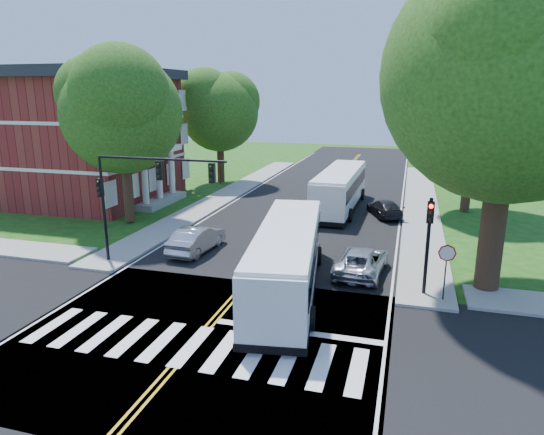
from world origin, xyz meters
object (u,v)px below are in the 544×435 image
(bus_follow, at_px, (340,189))
(suv, at_px, (361,261))
(bus_lead, at_px, (287,258))
(signal_ne, at_px, (429,234))
(hatchback, at_px, (197,239))
(dark_sedan, at_px, (385,208))
(signal_nw, at_px, (141,185))

(bus_follow, distance_m, suv, 14.02)
(bus_lead, bearing_deg, bus_follow, -98.39)
(signal_ne, xyz_separation_m, hatchback, (-12.50, 2.99, -2.20))
(bus_follow, height_order, dark_sedan, bus_follow)
(bus_follow, relative_size, hatchback, 2.64)
(hatchback, xyz_separation_m, suv, (9.47, -0.90, -0.08))
(bus_lead, bearing_deg, hatchback, -41.27)
(bus_lead, xyz_separation_m, bus_follow, (-0.02, 16.88, 0.01))
(hatchback, relative_size, dark_sedan, 1.07)
(signal_ne, height_order, suv, signal_ne)
(signal_nw, distance_m, signal_ne, 14.13)
(signal_nw, bearing_deg, bus_follow, 63.19)
(signal_ne, distance_m, bus_follow, 16.92)
(hatchback, distance_m, suv, 9.52)
(bus_follow, relative_size, suv, 2.50)
(signal_ne, bearing_deg, signal_nw, -179.95)
(signal_ne, xyz_separation_m, dark_sedan, (-2.57, 14.36, -2.33))
(signal_nw, xyz_separation_m, signal_ne, (14.06, 0.01, -1.41))
(signal_ne, relative_size, dark_sedan, 1.03)
(hatchback, bearing_deg, suv, 178.09)
(signal_ne, height_order, bus_lead, signal_ne)
(bus_lead, relative_size, hatchback, 2.66)
(signal_nw, height_order, bus_follow, signal_nw)
(signal_nw, relative_size, hatchback, 1.57)
(bus_lead, relative_size, dark_sedan, 2.85)
(signal_nw, relative_size, signal_ne, 1.62)
(signal_nw, bearing_deg, hatchback, 62.50)
(dark_sedan, bearing_deg, signal_ne, 78.44)
(signal_nw, bearing_deg, bus_lead, -8.13)
(signal_nw, bearing_deg, dark_sedan, 51.36)
(signal_nw, xyz_separation_m, bus_follow, (7.95, 15.74, -2.73))
(signal_nw, xyz_separation_m, bus_lead, (7.97, -1.14, -2.74))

